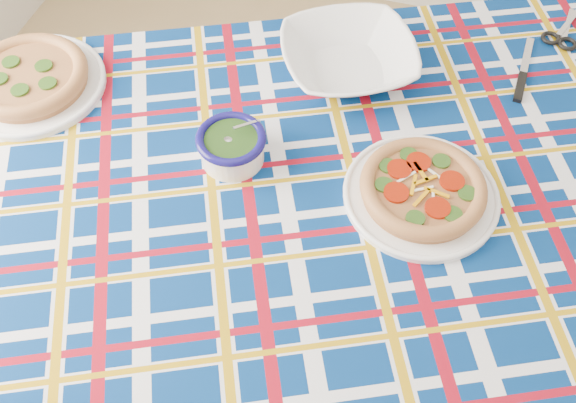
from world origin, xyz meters
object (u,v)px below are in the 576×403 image
(main_focaccia_plate, at_px, (423,188))
(serving_bowl, at_px, (348,58))
(dining_table, at_px, (319,218))
(pesto_bowl, at_px, (232,145))

(main_focaccia_plate, distance_m, serving_bowl, 0.40)
(main_focaccia_plate, bearing_deg, serving_bowl, 125.27)
(dining_table, xyz_separation_m, main_focaccia_plate, (0.20, 0.05, 0.12))
(main_focaccia_plate, xyz_separation_m, pesto_bowl, (-0.40, -0.01, 0.01))
(dining_table, height_order, serving_bowl, serving_bowl)
(dining_table, bearing_deg, pesto_bowl, 144.53)
(serving_bowl, bearing_deg, main_focaccia_plate, -54.73)
(dining_table, relative_size, serving_bowl, 6.65)
(dining_table, distance_m, serving_bowl, 0.39)
(dining_table, relative_size, pesto_bowl, 14.04)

